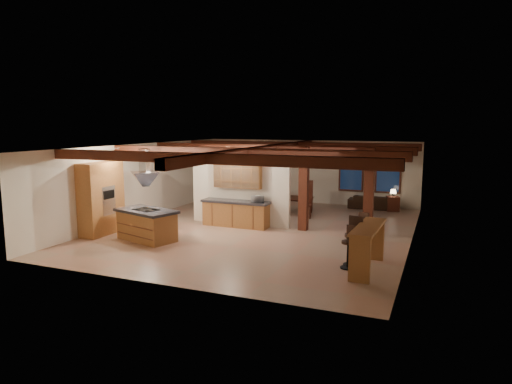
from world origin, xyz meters
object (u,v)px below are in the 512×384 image
(sofa, at_px, (372,202))
(bar_counter, at_px, (368,240))
(dining_table, at_px, (288,205))
(kitchen_island, at_px, (147,225))

(sofa, relative_size, bar_counter, 0.91)
(dining_table, bearing_deg, bar_counter, -54.51)
(kitchen_island, relative_size, bar_counter, 1.01)
(dining_table, xyz_separation_m, bar_counter, (4.20, -6.26, 0.44))
(kitchen_island, bearing_deg, sofa, 54.82)
(dining_table, height_order, bar_counter, bar_counter)
(sofa, bearing_deg, kitchen_island, 53.23)
(dining_table, relative_size, bar_counter, 0.87)
(bar_counter, bearing_deg, sofa, 97.42)
(dining_table, xyz_separation_m, sofa, (3.07, 2.38, -0.04))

